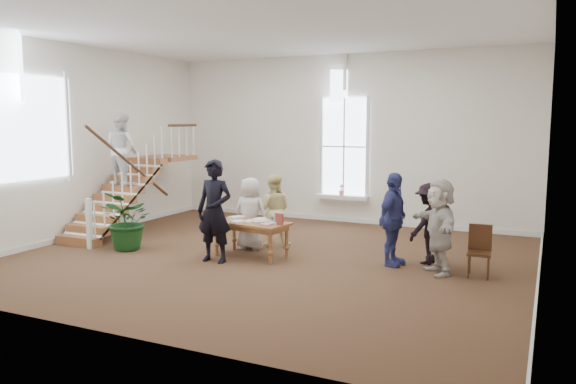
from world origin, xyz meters
The scene contains 12 objects.
ground centered at (0.00, 0.00, 0.00)m, with size 10.00×10.00×0.00m, color #4A331D.
room_shell centered at (0.00, 4.39, 0.40)m, with size 10.49×10.00×10.00m.
staircase centered at (-4.34, 0.75, 1.62)m, with size 1.10×4.10×2.92m.
library_table centered at (-0.35, -0.08, 0.64)m, with size 1.64×0.98×0.78m.
police_officer centered at (-0.82, -0.73, 1.01)m, with size 0.73×0.48×2.01m, color black.
elderly_woman centered at (-0.72, 0.52, 0.77)m, with size 0.76×0.49×1.55m, color beige.
person_yellow centered at (-0.42, 1.02, 0.80)m, with size 0.77×0.60×1.59m, color beige.
woman_cluster_a centered at (2.41, 0.46, 0.89)m, with size 1.05×0.44×1.79m, color navy.
woman_cluster_b centered at (3.01, 0.91, 0.79)m, with size 1.02×0.58×1.57m, color black.
woman_cluster_c centered at (3.31, 0.26, 0.86)m, with size 1.60×0.51×1.73m, color beige.
floor_plant centered at (-3.02, -0.67, 0.63)m, with size 1.14×0.99×1.27m, color #133C16.
side_chair centered at (4.00, 0.39, 0.51)m, with size 0.42×0.42×0.92m.
Camera 1 is at (5.06, -9.87, 2.77)m, focal length 35.00 mm.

